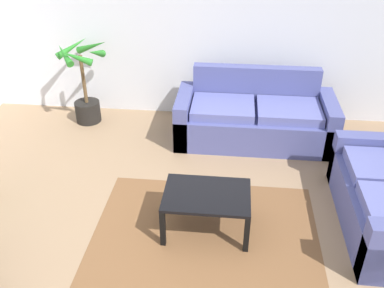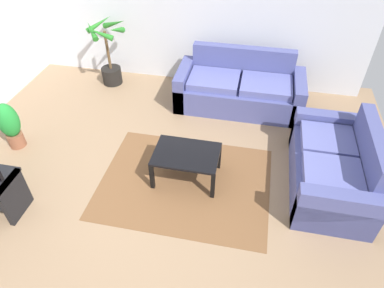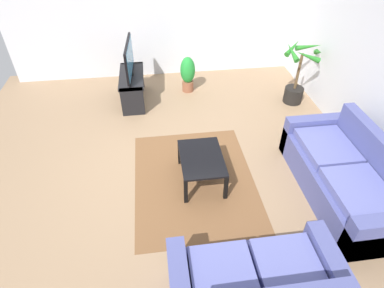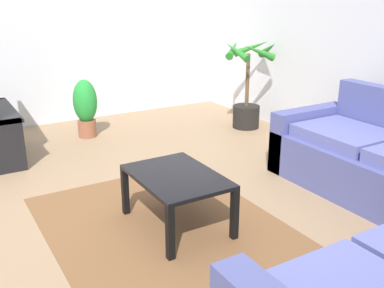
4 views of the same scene
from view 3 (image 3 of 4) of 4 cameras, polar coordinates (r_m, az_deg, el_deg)
name	(u,v)px [view 3 (image 3 of 4)]	position (r m, az deg, el deg)	size (l,w,h in m)	color
ground_plane	(168,161)	(4.92, -4.27, -3.10)	(6.60, 6.60, 0.00)	#937556
wall_back	(381,69)	(5.18, 30.91, 11.52)	(6.00, 0.06, 2.70)	silver
wall_left	(154,12)	(6.93, -6.89, 22.57)	(0.06, 6.00, 2.70)	silver
couch_main	(344,176)	(4.70, 25.66, -5.29)	(2.05, 0.90, 0.90)	#4C518C
tv_stand	(132,84)	(6.29, -10.67, 10.54)	(1.10, 0.45, 0.55)	black
tv	(129,58)	(6.06, -11.23, 14.86)	(1.03, 0.10, 0.62)	black
coffee_table	(202,160)	(4.37, 1.73, -2.95)	(0.83, 0.59, 0.43)	black
area_rug	(194,180)	(4.61, 0.41, -6.44)	(2.20, 1.70, 0.01)	brown
potted_palm	(297,79)	(6.38, 18.42, 11.03)	(0.73, 0.71, 1.18)	black
potted_plant_small	(188,73)	(6.50, -0.77, 12.62)	(0.30, 0.30, 0.73)	brown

